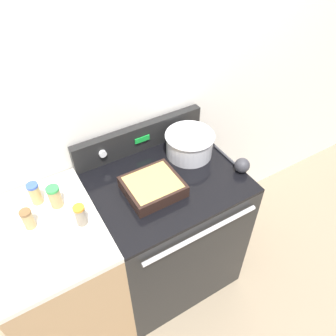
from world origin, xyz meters
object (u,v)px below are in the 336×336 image
Objects in this scene: spice_jar_orange_cap at (81,215)px; casserole_dish at (153,186)px; mixing_bowl at (190,143)px; ladle at (241,165)px; spice_jar_green_cap at (55,197)px; spice_jar_blue_cap at (35,193)px; spice_jar_brown_cap at (28,219)px.

casserole_dish is at bearing 2.41° from spice_jar_orange_cap.
casserole_dish is (-0.32, -0.15, -0.04)m from mixing_bowl.
spice_jar_orange_cap is (-0.70, -0.17, -0.01)m from mixing_bowl.
spice_jar_green_cap reaches higher than ladle.
mixing_bowl is 0.36m from casserole_dish.
ladle is at bearing -5.84° from spice_jar_orange_cap.
spice_jar_green_cap is at bearing 164.78° from ladle.
spice_jar_orange_cap is 0.94× the size of spice_jar_green_cap.
spice_jar_brown_cap is at bearing -116.91° from spice_jar_blue_cap.
spice_jar_blue_cap is at bearing 175.53° from mixing_bowl.
spice_jar_green_cap is 0.10m from spice_jar_blue_cap.
ladle is (0.48, -0.10, -0.00)m from casserole_dish.
mixing_bowl is 0.72m from spice_jar_orange_cap.
ladle is 2.37× the size of spice_jar_green_cap.
spice_jar_green_cap reaches higher than spice_jar_brown_cap.
spice_jar_orange_cap is (-0.38, -0.02, 0.03)m from casserole_dish.
casserole_dish is 0.57m from spice_jar_blue_cap.
mixing_bowl is at bearing 122.58° from ladle.
ladle is 1.06m from spice_jar_blue_cap.
ladle is 2.69× the size of spice_jar_brown_cap.
spice_jar_orange_cap is (-0.86, 0.09, 0.03)m from ladle.
ladle is at bearing -12.18° from casserole_dish.
spice_jar_green_cap reaches higher than casserole_dish.
mixing_bowl is at bearing -4.47° from spice_jar_blue_cap.
spice_jar_green_cap is (-0.07, 0.16, 0.00)m from spice_jar_orange_cap.
spice_jar_green_cap and spice_jar_blue_cap have the same top height.
spice_jar_orange_cap is at bearing -67.99° from spice_jar_green_cap.
casserole_dish is at bearing -18.42° from spice_jar_green_cap.
spice_jar_blue_cap is at bearing 137.50° from spice_jar_green_cap.
mixing_bowl reaches higher than spice_jar_blue_cap.
spice_jar_brown_cap is (-0.14, -0.06, -0.01)m from spice_jar_green_cap.
spice_jar_orange_cap is at bearing -58.69° from spice_jar_blue_cap.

